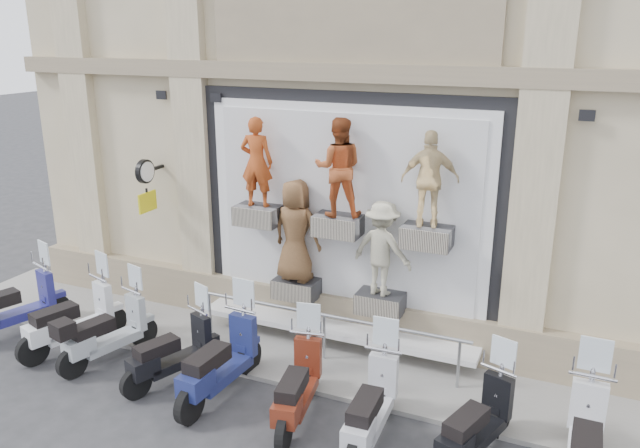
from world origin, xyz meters
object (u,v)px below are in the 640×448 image
Objects in this scene: scooter_b at (71,306)px; scooter_i at (588,427)px; scooter_f at (298,372)px; scooter_g at (371,392)px; guard_rail at (324,338)px; scooter_h at (478,409)px; scooter_d at (172,339)px; scooter_a at (13,293)px; scooter_e at (219,347)px; clock_sign_bracket at (146,179)px; scooter_c at (107,319)px.

scooter_b is 0.96× the size of scooter_i.
scooter_f is 0.98× the size of scooter_g.
scooter_h is (2.85, -1.56, 0.32)m from guard_rail.
scooter_h is at bearing 16.49° from scooter_b.
scooter_b is at bearing -163.59° from scooter_d.
scooter_a is at bearing -162.28° from scooter_d.
scooter_d is 0.88× the size of scooter_i.
scooter_a is 0.96× the size of scooter_i.
scooter_g is (7.21, -0.45, -0.03)m from scooter_a.
scooter_e is at bearing -123.67° from guard_rail.
scooter_b is at bearing 166.06° from scooter_f.
clock_sign_bracket is at bearing 154.97° from scooter_g.
clock_sign_bracket reaches higher than scooter_f.
scooter_i is (4.17, -1.56, 0.41)m from guard_rail.
guard_rail is 4.57m from clock_sign_bracket.
scooter_g is (4.89, -0.35, 0.02)m from scooter_c.
clock_sign_bracket reaches higher than guard_rail.
scooter_h is 1.33m from scooter_i.
scooter_h is (2.55, 0.13, -0.01)m from scooter_f.
scooter_i is at bearing 13.94° from scooter_c.
scooter_b is at bearing -170.08° from scooter_c.
scooter_e reaches higher than scooter_c.
scooter_h is (1.39, 0.22, -0.03)m from scooter_g.
scooter_f is 3.87m from scooter_i.
scooter_i reaches higher than scooter_g.
guard_rail is at bearing 35.56° from scooter_b.
scooter_h is at bearing -28.70° from guard_rail.
scooter_a is 1.05× the size of scooter_f.
scooter_c is (0.46, -1.90, -2.01)m from clock_sign_bracket.
guard_rail is 4.53m from scooter_b.
guard_rail is at bearing 127.07° from scooter_g.
scooter_g is at bearing 10.88° from scooter_c.
scooter_i reaches higher than scooter_d.
clock_sign_bracket is 0.48× the size of scooter_i.
scooter_i is (5.24, 0.04, 0.01)m from scooter_e.
clock_sign_bracket is 0.50× the size of scooter_a.
guard_rail is 2.36× the size of scooter_i.
scooter_c is (2.32, -0.11, -0.05)m from scooter_a.
scooter_e is (3.24, -0.25, 0.03)m from scooter_b.
scooter_f is (4.20, -2.15, -2.01)m from clock_sign_bracket.
guard_rail is at bearing 60.28° from scooter_e.
scooter_h is at bearing -6.96° from scooter_f.
scooter_a is 2.32m from scooter_c.
clock_sign_bracket is 0.49× the size of scooter_b.
clock_sign_bracket is at bearing 95.46° from scooter_b.
scooter_e is at bearing -36.17° from clock_sign_bracket.
scooter_g is (5.77, -0.42, -0.03)m from scooter_b.
scooter_f is at bearing -177.86° from scooter_i.
clock_sign_bracket is 4.01m from scooter_e.
guard_rail is at bearing 159.77° from scooter_i.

